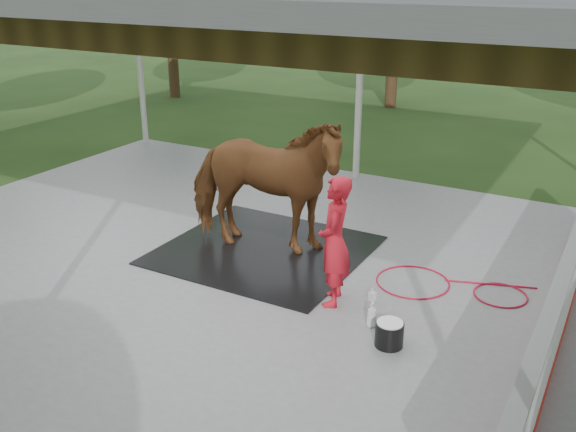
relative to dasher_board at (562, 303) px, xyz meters
The scene contains 10 objects.
ground 4.64m from the dasher_board, behind, with size 100.00×100.00×0.00m, color #1E3814.
concrete_slab 4.63m from the dasher_board, behind, with size 12.00×10.00×0.05m, color slate.
dasher_board is the anchor object (origin of this frame).
rubber_mat 4.42m from the dasher_board, behind, with size 3.00×2.82×0.02m, color black.
horse 4.43m from the dasher_board, behind, with size 1.16×2.54×2.15m, color brown.
handler 2.77m from the dasher_board, behind, with size 0.63×0.42×1.73m, color red.
wash_bucket 2.00m from the dasher_board, 149.68° to the right, with size 0.34×0.34×0.31m.
soap_bottle_a 2.19m from the dasher_board, 161.25° to the right, with size 0.12×0.13×0.32m, color silver.
soap_bottle_b 2.32m from the dasher_board, behind, with size 0.08×0.09×0.18m, color #338CD8.
hose_coil 1.83m from the dasher_board, 154.66° to the left, with size 2.08×1.18×0.02m.
Camera 1 is at (5.01, -7.19, 4.21)m, focal length 40.00 mm.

